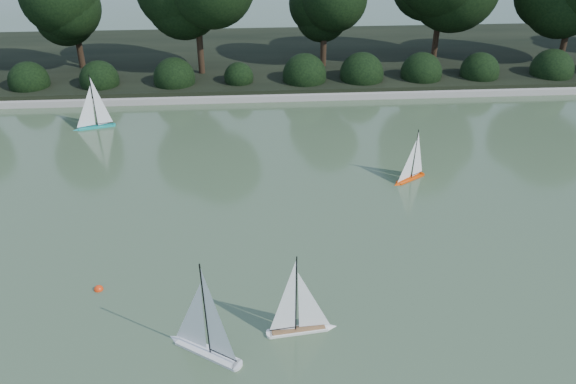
{
  "coord_description": "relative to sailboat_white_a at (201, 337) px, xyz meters",
  "views": [
    {
      "loc": [
        -1.49,
        -6.96,
        5.82
      ],
      "look_at": [
        -0.84,
        2.13,
        0.7
      ],
      "focal_mm": 35.0,
      "sensor_mm": 36.0,
      "label": 1
    }
  ],
  "objects": [
    {
      "name": "ground",
      "position": [
        2.28,
        1.1,
        -0.27
      ],
      "size": [
        80.0,
        80.0,
        0.0
      ],
      "primitive_type": "plane",
      "color": "#314127",
      "rests_on": "ground"
    },
    {
      "name": "pond_coping",
      "position": [
        2.28,
        10.1,
        -0.18
      ],
      "size": [
        40.0,
        0.35,
        0.18
      ],
      "primitive_type": "cube",
      "color": "gray",
      "rests_on": "ground"
    },
    {
      "name": "far_bank",
      "position": [
        2.28,
        14.1,
        -0.12
      ],
      "size": [
        40.0,
        8.0,
        0.3
      ],
      "primitive_type": "cube",
      "color": "black",
      "rests_on": "ground"
    },
    {
      "name": "shrub_hedge",
      "position": [
        2.28,
        11.0,
        0.18
      ],
      "size": [
        29.1,
        1.1,
        1.1
      ],
      "color": "black",
      "rests_on": "ground"
    },
    {
      "name": "sailboat_white_a",
      "position": [
        0.0,
        0.0,
        0.0
      ],
      "size": [
        1.12,
        0.83,
        1.7
      ],
      "color": "silver",
      "rests_on": "ground"
    },
    {
      "name": "sailboat_white_b",
      "position": [
        1.46,
        0.3,
        -0.04
      ],
      "size": [
        1.07,
        0.29,
        1.46
      ],
      "color": "white",
      "rests_on": "ground"
    },
    {
      "name": "sailboat_orange",
      "position": [
        4.21,
        4.81,
        -0.07
      ],
      "size": [
        0.84,
        0.6,
        1.27
      ],
      "color": "#EA4205",
      "rests_on": "ground"
    },
    {
      "name": "sailboat_teal",
      "position": [
        -3.39,
        8.31,
        -0.03
      ],
      "size": [
        1.1,
        0.46,
        1.51
      ],
      "color": "teal",
      "rests_on": "ground"
    },
    {
      "name": "race_buoy",
      "position": [
        -1.76,
        1.48,
        -0.27
      ],
      "size": [
        0.15,
        0.15,
        0.15
      ],
      "primitive_type": "sphere",
      "color": "red",
      "rests_on": "ground"
    }
  ]
}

